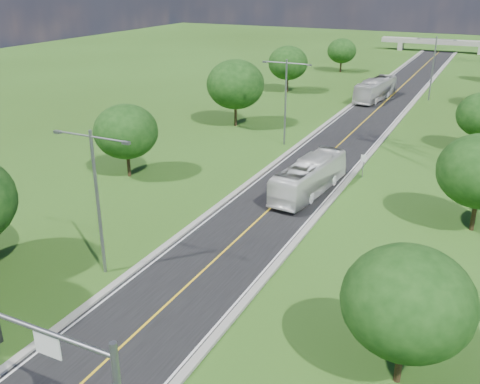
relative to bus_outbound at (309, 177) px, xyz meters
The scene contains 17 objects.
ground 28.60m from the bus_outbound, 93.65° to the left, with size 260.00×260.00×0.00m, color #2A4814.
road 34.58m from the bus_outbound, 93.01° to the left, with size 8.00×150.00×0.06m, color black.
curb_left 35.06m from the bus_outbound, 99.97° to the left, with size 0.50×150.00×0.22m, color gray.
curb_right 34.62m from the bus_outbound, 85.96° to the left, with size 0.50×150.00×0.22m, color gray.
signal_mast 32.72m from the bus_outbound, 86.71° to the right, with size 8.54×0.33×7.20m.
speed_limit_sign 7.31m from the bus_outbound, 62.43° to the left, with size 0.55×0.09×2.40m.
overpass 108.51m from the bus_outbound, 90.96° to the left, with size 30.00×3.00×3.20m.
streetlight_near_left 21.44m from the bus_outbound, 111.84° to the right, with size 5.90×0.25×10.00m.
streetlight_mid_left 16.17m from the bus_outbound, 120.08° to the left, with size 5.90×0.25×10.00m.
streetlight_far_right 46.88m from the bus_outbound, 84.86° to the left, with size 5.90×0.25×10.00m.
tree_lb 18.40m from the bus_outbound, 168.87° to the right, with size 6.30×6.30×7.33m.
tree_lc 25.30m from the bus_outbound, 132.28° to the left, with size 7.56×7.56×8.79m.
tree_ld 46.59m from the bus_outbound, 113.88° to the left, with size 6.72×6.72×7.82m.
tree_le 68.52m from the bus_outbound, 103.79° to the left, with size 5.88×5.88×6.84m.
tree_ra 24.90m from the bus_outbound, 60.47° to the right, with size 6.30×6.30×7.33m.
bus_outbound is the anchor object (origin of this frame).
bus_inbound 42.70m from the bus_outbound, 94.94° to the left, with size 2.86×12.23×3.41m, color silver.
Camera 1 is at (16.28, -12.51, 18.85)m, focal length 40.00 mm.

